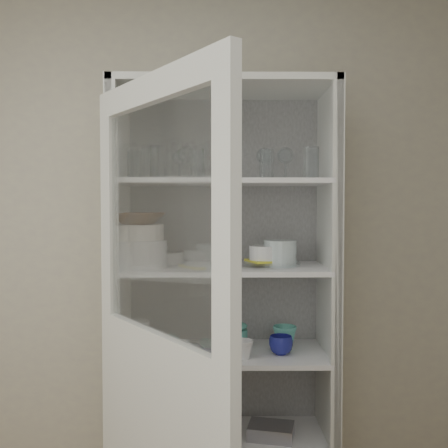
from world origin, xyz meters
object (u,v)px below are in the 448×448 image
at_px(pantry_cabinet, 224,330).
at_px(plate_stack_front, 139,254).
at_px(plate_stack_back, 165,258).
at_px(mug_teal, 285,337).
at_px(white_ramekin, 265,253).
at_px(mug_white, 243,349).
at_px(cupboard_door, 158,396).
at_px(glass_platter, 265,264).
at_px(terracotta_bowl, 139,219).
at_px(goblet_2, 264,163).
at_px(cream_bowl, 139,232).
at_px(white_canister, 138,335).
at_px(goblet_1, 186,162).
at_px(mug_blue, 281,345).
at_px(tin_box, 271,431).
at_px(goblet_3, 285,163).
at_px(measuring_cups, 188,350).
at_px(grey_bowl_stack, 280,253).
at_px(goblet_0, 179,165).
at_px(teal_jar, 239,337).
at_px(cream_dish, 178,426).

bearing_deg(pantry_cabinet, plate_stack_front, -161.90).
xyz_separation_m(plate_stack_back, mug_teal, (0.58, -0.06, -0.38)).
xyz_separation_m(white_ramekin, mug_white, (-0.11, -0.13, -0.42)).
xyz_separation_m(cupboard_door, white_ramekin, (0.43, 0.59, 0.45)).
bearing_deg(glass_platter, pantry_cabinet, 162.04).
bearing_deg(terracotta_bowl, mug_white, -7.51).
relative_size(cupboard_door, goblet_2, 11.19).
distance_m(cream_bowl, white_canister, 0.51).
bearing_deg(goblet_1, pantry_cabinet, -7.44).
bearing_deg(mug_blue, tin_box, 141.48).
distance_m(plate_stack_back, white_ramekin, 0.49).
xyz_separation_m(pantry_cabinet, mug_teal, (0.29, -0.03, -0.03)).
xyz_separation_m(mug_teal, white_canister, (-0.70, 0.01, 0.01)).
height_order(goblet_1, terracotta_bowl, goblet_1).
relative_size(cupboard_door, goblet_3, 11.07).
relative_size(goblet_1, glass_platter, 0.55).
bearing_deg(mug_blue, measuring_cups, 168.60).
bearing_deg(goblet_2, pantry_cabinet, -162.65).
bearing_deg(terracotta_bowl, cupboard_door, -74.12).
bearing_deg(grey_bowl_stack, tin_box, -142.41).
height_order(goblet_0, mug_white, goblet_0).
xyz_separation_m(cupboard_door, mug_blue, (0.50, 0.53, 0.03)).
height_order(pantry_cabinet, mug_blue, pantry_cabinet).
bearing_deg(terracotta_bowl, tin_box, 2.19).
distance_m(mug_white, white_canister, 0.52).
relative_size(pantry_cabinet, cupboard_door, 1.05).
bearing_deg(plate_stack_back, grey_bowl_stack, -11.03).
height_order(cupboard_door, white_canister, cupboard_door).
relative_size(terracotta_bowl, mug_teal, 1.96).
distance_m(goblet_3, mug_teal, 0.84).
height_order(cupboard_door, tin_box, cupboard_door).
bearing_deg(white_canister, glass_platter, -4.05).
xyz_separation_m(goblet_1, terracotta_bowl, (-0.20, -0.15, -0.27)).
bearing_deg(mug_blue, terracotta_bowl, 169.17).
bearing_deg(teal_jar, cupboard_door, -115.73).
height_order(pantry_cabinet, measuring_cups, pantry_cabinet).
height_order(goblet_1, grey_bowl_stack, goblet_1).
bearing_deg(terracotta_bowl, plate_stack_front, 0.00).
relative_size(measuring_cups, cream_dish, 0.43).
distance_m(measuring_cups, tin_box, 0.55).
xyz_separation_m(goblet_1, goblet_3, (0.48, 0.03, -0.00)).
relative_size(mug_teal, teal_jar, 1.09).
distance_m(goblet_0, teal_jar, 0.88).
bearing_deg(cream_bowl, plate_stack_front, 0.00).
relative_size(goblet_2, glass_platter, 0.55).
xyz_separation_m(plate_stack_back, teal_jar, (0.36, -0.05, -0.38)).
height_order(cream_bowl, white_canister, cream_bowl).
distance_m(glass_platter, tin_box, 0.78).
distance_m(goblet_3, terracotta_bowl, 0.76).
bearing_deg(mug_teal, white_ramekin, -176.21).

